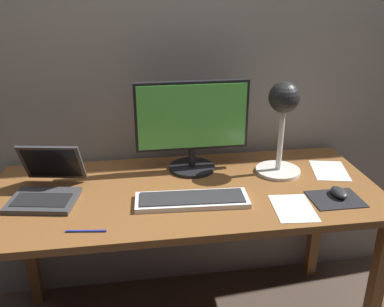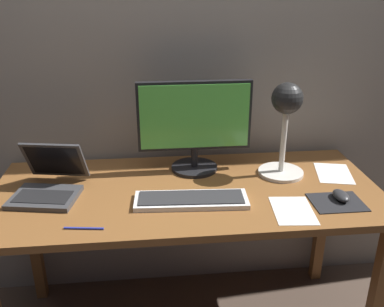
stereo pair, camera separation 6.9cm
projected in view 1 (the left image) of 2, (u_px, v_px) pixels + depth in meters
The scene contains 11 objects.
back_wall at pixel (174, 37), 1.91m from camera, with size 4.80×0.06×2.60m, color gray.
desk at pixel (187, 206), 1.79m from camera, with size 1.60×0.70×0.74m.
monitor at pixel (192, 122), 1.85m from camera, with size 0.50×0.21×0.41m.
keyboard_main at pixel (192, 200), 1.65m from camera, with size 0.45×0.16×0.03m.
laptop at pixel (48, 182), 1.69m from camera, with size 0.30×0.33×0.20m.
desk_lamp at pixel (283, 114), 1.80m from camera, with size 0.20×0.20×0.41m.
mousepad at pixel (336, 199), 1.68m from camera, with size 0.20×0.16×0.00m, color black.
mouse at pixel (339, 192), 1.69m from camera, with size 0.06×0.10×0.03m, color #28282B.
paper_sheet_near_mouse at pixel (293, 208), 1.61m from camera, with size 0.15×0.21×0.00m, color white.
paper_sheet_by_keyboard at pixel (330, 171), 1.92m from camera, with size 0.15×0.21×0.00m, color white.
pen at pixel (86, 231), 1.46m from camera, with size 0.01×0.01×0.14m, color #2633A5.
Camera 1 is at (-0.21, -1.55, 1.56)m, focal length 39.76 mm.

